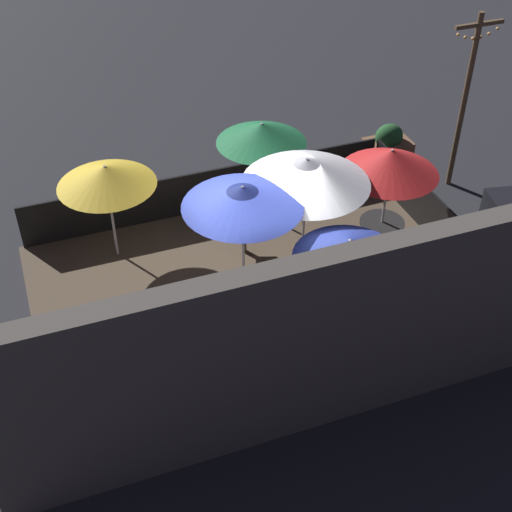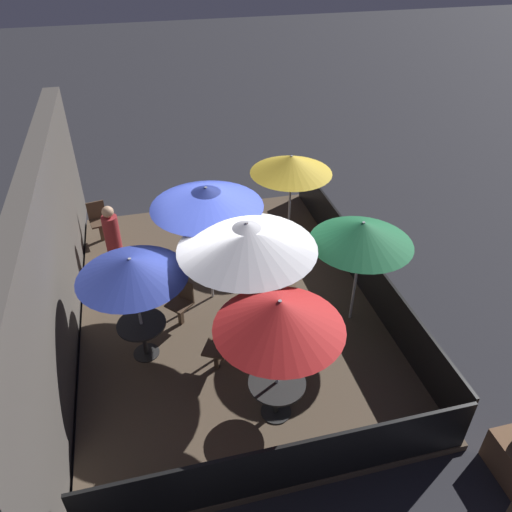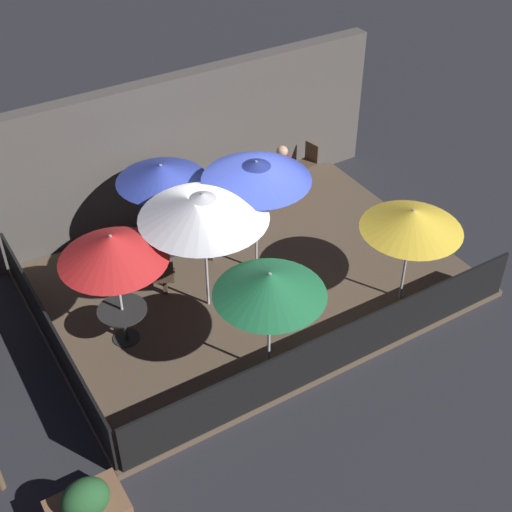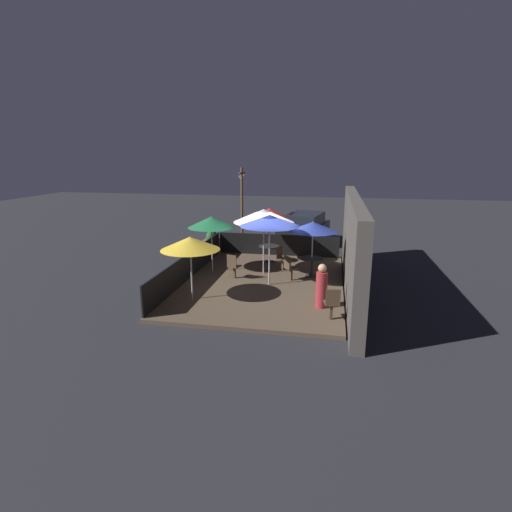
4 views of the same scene
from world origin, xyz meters
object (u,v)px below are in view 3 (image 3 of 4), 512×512
(dining_table_1, at_px, (167,229))
(patio_chair_0, at_px, (276,296))
(patio_umbrella_5, at_px, (203,206))
(dining_table_0, at_px, (123,315))
(patio_umbrella_2, at_px, (270,284))
(patio_chair_1, at_px, (308,161))
(patio_umbrella_1, at_px, (161,173))
(patio_chair_2, at_px, (214,240))
(patio_umbrella_4, at_px, (256,170))
(patio_umbrella_0, at_px, (112,248))
(planter_box, at_px, (88,510))
(patio_umbrella_3, at_px, (413,220))
(patio_chair_3, at_px, (164,276))
(patron_0, at_px, (282,175))

(dining_table_1, relative_size, patio_chair_0, 0.90)
(patio_umbrella_5, distance_m, dining_table_0, 2.38)
(patio_umbrella_2, xyz_separation_m, patio_chair_1, (3.99, 4.63, -1.42))
(patio_umbrella_1, bearing_deg, dining_table_1, 116.57)
(dining_table_0, xyz_separation_m, patio_chair_2, (2.42, 1.14, -0.05))
(patio_chair_0, height_order, patio_chair_1, patio_chair_1)
(patio_umbrella_1, height_order, dining_table_0, patio_umbrella_1)
(patio_umbrella_1, distance_m, patio_umbrella_2, 3.86)
(patio_umbrella_4, xyz_separation_m, dining_table_1, (-1.26, 1.41, -1.72))
(patio_umbrella_0, relative_size, patio_umbrella_2, 1.06)
(patio_umbrella_5, relative_size, planter_box, 2.39)
(patio_umbrella_1, height_order, patio_chair_1, patio_umbrella_1)
(patio_umbrella_1, relative_size, patio_chair_2, 2.23)
(patio_umbrella_4, xyz_separation_m, dining_table_0, (-3.01, -0.48, -1.73))
(patio_umbrella_2, height_order, dining_table_0, patio_umbrella_2)
(patio_umbrella_2, xyz_separation_m, patio_umbrella_3, (3.13, 0.28, -0.13))
(patio_umbrella_1, xyz_separation_m, patio_umbrella_2, (0.00, -3.86, 0.05))
(patio_umbrella_0, xyz_separation_m, patio_umbrella_3, (4.89, -1.69, -0.23))
(patio_chair_3, bearing_deg, patio_chair_1, -38.58)
(patio_umbrella_4, bearing_deg, patio_umbrella_1, 131.73)
(patio_umbrella_4, distance_m, dining_table_0, 3.50)
(patio_umbrella_4, xyz_separation_m, patio_chair_1, (2.73, 2.18, -1.77))
(patio_chair_2, bearing_deg, dining_table_0, 73.45)
(patio_chair_0, bearing_deg, planter_box, 45.86)
(patio_umbrella_1, height_order, planter_box, patio_umbrella_1)
(patio_umbrella_3, bearing_deg, planter_box, -168.24)
(patio_chair_1, distance_m, patio_chair_3, 5.05)
(patio_umbrella_1, xyz_separation_m, patron_0, (3.05, 0.45, -1.27))
(patio_chair_1, bearing_deg, planter_box, 26.21)
(patio_umbrella_1, height_order, patio_chair_3, patio_umbrella_1)
(patio_umbrella_5, bearing_deg, patio_umbrella_3, -28.59)
(dining_table_0, xyz_separation_m, patio_chair_3, (1.10, 0.67, -0.07))
(patio_chair_0, bearing_deg, patio_chair_2, -66.14)
(dining_table_0, height_order, patio_chair_0, patio_chair_0)
(patio_umbrella_2, relative_size, dining_table_0, 2.48)
(planter_box, bearing_deg, patio_umbrella_2, 17.26)
(patio_chair_0, relative_size, patron_0, 0.68)
(patio_umbrella_4, distance_m, dining_table_1, 2.55)
(patio_umbrella_1, xyz_separation_m, patio_chair_2, (0.67, -0.75, -1.38))
(patio_umbrella_5, relative_size, patio_chair_3, 2.74)
(patio_umbrella_3, bearing_deg, patio_umbrella_4, 130.86)
(patio_umbrella_2, bearing_deg, patio_umbrella_5, 91.77)
(patio_umbrella_1, relative_size, dining_table_0, 2.39)
(patio_umbrella_2, xyz_separation_m, patron_0, (3.05, 4.32, -1.32))
(patio_umbrella_5, distance_m, patio_chair_3, 1.94)
(patio_umbrella_0, bearing_deg, patio_chair_3, 31.39)
(patio_umbrella_4, relative_size, dining_table_0, 2.86)
(patio_umbrella_0, height_order, patron_0, patio_umbrella_0)
(patio_umbrella_5, bearing_deg, patio_umbrella_2, -88.23)
(dining_table_1, xyz_separation_m, patio_chair_0, (0.82, -2.81, -0.06))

